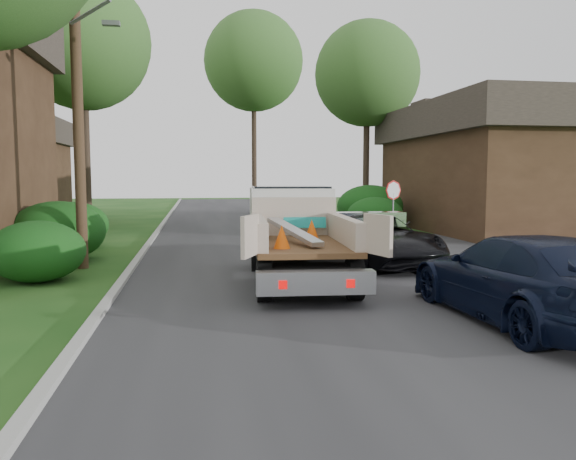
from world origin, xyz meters
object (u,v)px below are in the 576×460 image
(tree_right_far, at_px, (367,74))
(flatbed_truck, at_px, (295,228))
(utility_pole, at_px, (78,84))
(tree_center_far, at_px, (254,62))
(navy_suv, at_px, (523,278))
(house_right, at_px, (510,166))
(black_pickup, at_px, (373,239))
(tree_left_far, at_px, (83,43))
(stop_sign, at_px, (393,199))

(tree_right_far, height_order, flatbed_truck, tree_right_far)
(utility_pole, xyz_separation_m, tree_center_far, (7.48, 25.02, 5.81))
(utility_pole, bearing_deg, navy_suv, -39.80)
(tree_right_far, bearing_deg, house_right, -47.49)
(utility_pole, bearing_deg, black_pickup, -3.27)
(tree_left_far, relative_size, flatbed_truck, 1.92)
(stop_sign, distance_m, flatbed_truck, 7.97)
(tree_left_far, distance_m, black_pickup, 18.25)
(black_pickup, xyz_separation_m, navy_suv, (0.55, -7.00, 0.04))
(flatbed_truck, height_order, black_pickup, flatbed_truck)
(tree_center_far, height_order, flatbed_truck, tree_center_far)
(house_right, distance_m, tree_center_far, 20.93)
(stop_sign, xyz_separation_m, tree_center_far, (-3.20, 21.00, 9.20))
(utility_pole, height_order, black_pickup, utility_pole)
(tree_right_far, bearing_deg, utility_pole, -130.84)
(house_right, bearing_deg, navy_suv, -119.93)
(tree_right_far, relative_size, black_pickup, 2.12)
(house_right, distance_m, tree_right_far, 9.72)
(navy_suv, bearing_deg, flatbed_truck, -59.94)
(utility_pole, bearing_deg, flatbed_truck, -21.10)
(house_right, distance_m, navy_suv, 19.19)
(tree_left_far, distance_m, tree_right_far, 15.31)
(house_right, bearing_deg, flatbed_truck, -138.61)
(navy_suv, bearing_deg, stop_sign, -99.98)
(black_pickup, bearing_deg, stop_sign, 53.56)
(tree_center_far, height_order, navy_suv, tree_center_far)
(tree_center_far, relative_size, black_pickup, 2.69)
(stop_sign, bearing_deg, tree_center_far, 98.66)
(tree_left_far, height_order, black_pickup, tree_left_far)
(tree_center_far, distance_m, black_pickup, 27.49)
(stop_sign, xyz_separation_m, black_pickup, (-2.25, -4.50, -1.02))
(utility_pole, relative_size, house_right, 0.77)
(tree_center_far, relative_size, flatbed_truck, 2.30)
(tree_center_far, distance_m, flatbed_truck, 28.96)
(tree_right_far, bearing_deg, tree_left_far, -168.69)
(stop_sign, height_order, flatbed_truck, stop_sign)
(utility_pole, distance_m, black_pickup, 9.54)
(stop_sign, xyz_separation_m, flatbed_truck, (-4.94, -6.23, -0.50))
(tree_right_far, distance_m, navy_suv, 24.11)
(utility_pole, bearing_deg, tree_center_far, 73.35)
(tree_right_far, bearing_deg, navy_suv, -100.08)
(tree_right_far, distance_m, flatbed_truck, 20.03)
(tree_center_far, bearing_deg, stop_sign, -81.34)
(flatbed_truck, bearing_deg, tree_right_far, 71.06)
(stop_sign, distance_m, tree_center_far, 23.15)
(tree_right_far, xyz_separation_m, tree_center_far, (-5.50, 10.00, 2.50))
(utility_pole, relative_size, navy_suv, 1.82)
(utility_pole, bearing_deg, tree_right_far, 49.16)
(tree_left_far, xyz_separation_m, flatbed_truck, (7.76, -14.23, -7.70))
(utility_pole, xyz_separation_m, house_right, (18.48, 9.02, -2.01))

